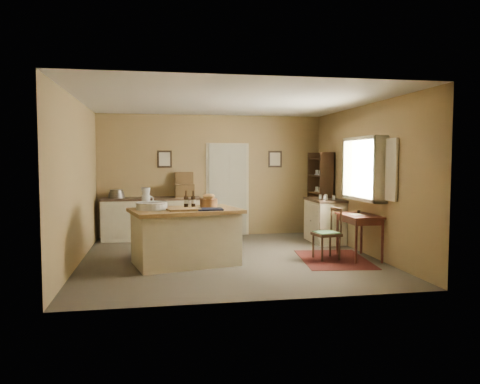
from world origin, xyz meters
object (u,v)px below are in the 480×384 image
(sideboard, at_px, (152,217))
(writing_desk, at_px, (359,220))
(desk_chair, at_px, (326,234))
(right_cabinet, at_px, (325,220))
(shelving_unit, at_px, (322,195))
(work_island, at_px, (185,235))

(sideboard, xyz_separation_m, writing_desk, (3.54, -2.63, 0.19))
(desk_chair, bearing_deg, right_cabinet, 63.13)
(right_cabinet, bearing_deg, sideboard, 164.83)
(writing_desk, distance_m, desk_chair, 0.62)
(writing_desk, height_order, shelving_unit, shelving_unit)
(shelving_unit, bearing_deg, right_cabinet, -104.43)
(desk_chair, height_order, right_cabinet, right_cabinet)
(work_island, relative_size, sideboard, 0.92)
(work_island, distance_m, sideboard, 2.58)
(desk_chair, bearing_deg, shelving_unit, 64.43)
(work_island, height_order, shelving_unit, shelving_unit)
(writing_desk, bearing_deg, right_cabinet, 90.01)
(writing_desk, xyz_separation_m, right_cabinet, (-0.00, 1.67, -0.21))
(writing_desk, bearing_deg, shelving_unit, 86.20)
(right_cabinet, bearing_deg, work_island, -152.44)
(desk_chair, xyz_separation_m, right_cabinet, (0.57, 1.62, 0.02))
(right_cabinet, relative_size, shelving_unit, 0.57)
(sideboard, bearing_deg, shelving_unit, -5.85)
(right_cabinet, bearing_deg, writing_desk, -89.99)
(sideboard, height_order, shelving_unit, shelving_unit)
(work_island, height_order, desk_chair, work_island)
(work_island, distance_m, writing_desk, 2.99)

